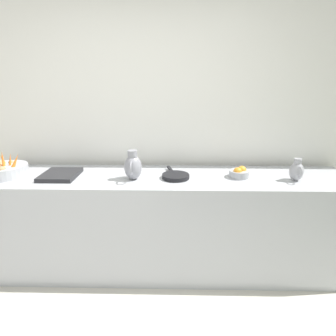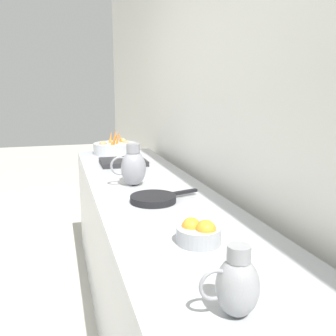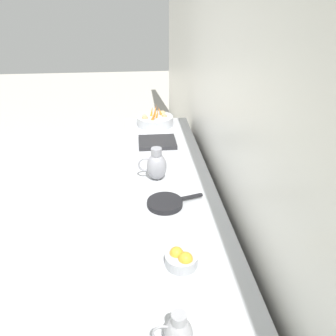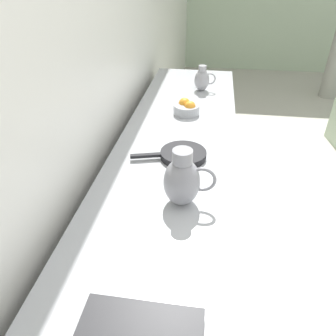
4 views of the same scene
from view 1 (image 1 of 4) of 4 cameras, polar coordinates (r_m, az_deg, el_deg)
tile_wall_left at (r=2.78m, az=10.65°, el=12.69°), size 0.10×9.34×3.00m
prep_counter at (r=2.61m, az=-0.19°, el=-11.32°), size 0.67×3.26×0.92m
vegetable_colander at (r=2.81m, az=-30.82°, el=-0.41°), size 0.38×0.38×0.22m
orange_bowl at (r=2.46m, az=14.62°, el=-0.99°), size 0.17×0.17×0.10m
metal_pitcher_tall at (r=2.33m, az=-7.33°, el=0.33°), size 0.21×0.15×0.25m
metal_pitcher_short at (r=2.53m, az=25.20°, el=-0.53°), size 0.16×0.11×0.19m
counter_sink_basin at (r=2.58m, az=-21.50°, el=-1.31°), size 0.34×0.30×0.04m
skillet_on_counter at (r=2.37m, az=1.56°, el=-1.68°), size 0.38×0.24×0.03m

